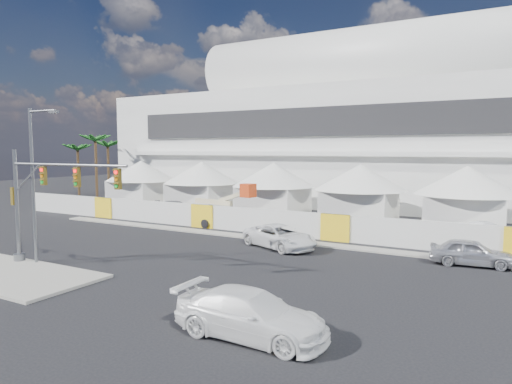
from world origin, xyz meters
The scene contains 14 objects.
ground centered at (0.00, 0.00, 0.00)m, with size 160.00×160.00×0.00m, color black.
median_island centered at (-6.00, -3.00, 0.07)m, with size 10.00×5.00×0.15m, color gray.
stadium centered at (8.71, 41.50, 9.45)m, with size 80.00×24.80×21.98m.
tent_row centered at (0.50, 24.00, 3.15)m, with size 53.40×8.40×5.40m.
hoarding_fence centered at (6.00, 14.50, 1.00)m, with size 70.00×0.25×2.00m, color silver.
palm_cluster centered at (-33.46, 29.50, 6.88)m, with size 10.60×10.60×8.55m.
sedan_silver centered at (15.31, 11.45, 0.78)m, with size 4.55×1.83×1.55m, color silver.
pickup_curb centered at (3.48, 10.31, 0.79)m, with size 5.69×2.62×1.58m, color white.
pickup_near centered at (9.19, -3.65, 0.84)m, with size 5.79×2.35×1.68m, color white.
lot_car_a centered at (15.81, 18.90, 0.75)m, with size 4.56×1.59×1.50m, color white.
lot_car_c centered at (-12.68, 19.08, 0.74)m, with size 5.12×2.08×1.49m, color #9F9FA3.
traffic_mast centered at (-6.14, -1.00, 3.87)m, with size 9.25×0.64×6.59m.
streetlight_median centered at (-6.70, -0.80, 5.27)m, with size 2.47×0.25×8.92m.
boom_lift centered at (-5.99, 15.50, 1.07)m, with size 7.96×2.41×3.96m.
Camera 1 is at (17.07, -17.40, 6.70)m, focal length 32.00 mm.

